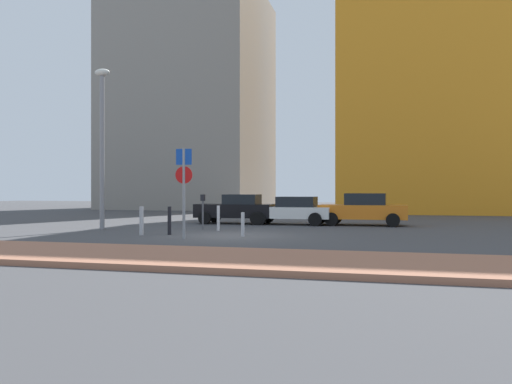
{
  "coord_description": "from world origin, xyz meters",
  "views": [
    {
      "loc": [
        5.56,
        -17.62,
        1.62
      ],
      "look_at": [
        0.11,
        3.39,
        1.62
      ],
      "focal_mm": 34.92,
      "sensor_mm": 36.0,
      "label": 1
    }
  ],
  "objects_px": {
    "parked_car_white": "(292,210)",
    "traffic_bollard_near": "(243,224)",
    "parking_sign_post": "(184,182)",
    "traffic_bollard_edge": "(169,221)",
    "street_lamp": "(102,135)",
    "parking_meter": "(203,207)",
    "parked_car_orange": "(364,209)",
    "traffic_bollard_far": "(142,221)",
    "parked_car_black": "(236,209)",
    "traffic_bollard_mid": "(218,218)"
  },
  "relations": [
    {
      "from": "traffic_bollard_near",
      "to": "traffic_bollard_edge",
      "type": "height_order",
      "value": "traffic_bollard_edge"
    },
    {
      "from": "street_lamp",
      "to": "traffic_bollard_far",
      "type": "height_order",
      "value": "street_lamp"
    },
    {
      "from": "parking_meter",
      "to": "traffic_bollard_mid",
      "type": "distance_m",
      "value": 1.33
    },
    {
      "from": "parked_car_white",
      "to": "traffic_bollard_far",
      "type": "height_order",
      "value": "parked_car_white"
    },
    {
      "from": "parking_meter",
      "to": "traffic_bollard_far",
      "type": "height_order",
      "value": "parking_meter"
    },
    {
      "from": "traffic_bollard_edge",
      "to": "traffic_bollard_mid",
      "type": "bearing_deg",
      "value": 62.13
    },
    {
      "from": "parked_car_orange",
      "to": "parking_meter",
      "type": "distance_m",
      "value": 7.91
    },
    {
      "from": "parked_car_white",
      "to": "parked_car_orange",
      "type": "distance_m",
      "value": 3.47
    },
    {
      "from": "parking_sign_post",
      "to": "street_lamp",
      "type": "bearing_deg",
      "value": 149.27
    },
    {
      "from": "parking_sign_post",
      "to": "traffic_bollard_far",
      "type": "distance_m",
      "value": 2.79
    },
    {
      "from": "parked_car_white",
      "to": "parking_meter",
      "type": "relative_size",
      "value": 2.67
    },
    {
      "from": "parked_car_white",
      "to": "traffic_bollard_mid",
      "type": "height_order",
      "value": "parked_car_white"
    },
    {
      "from": "parked_car_orange",
      "to": "traffic_bollard_far",
      "type": "xyz_separation_m",
      "value": [
        -7.87,
        -7.6,
        -0.25
      ]
    },
    {
      "from": "street_lamp",
      "to": "traffic_bollard_mid",
      "type": "height_order",
      "value": "street_lamp"
    },
    {
      "from": "traffic_bollard_near",
      "to": "parking_meter",
      "type": "bearing_deg",
      "value": 131.97
    },
    {
      "from": "traffic_bollard_near",
      "to": "traffic_bollard_far",
      "type": "bearing_deg",
      "value": -173.8
    },
    {
      "from": "street_lamp",
      "to": "traffic_bollard_far",
      "type": "bearing_deg",
      "value": -34.16
    },
    {
      "from": "traffic_bollard_far",
      "to": "traffic_bollard_mid",
      "type": "bearing_deg",
      "value": 50.36
    },
    {
      "from": "parking_meter",
      "to": "parked_car_white",
      "type": "bearing_deg",
      "value": 50.67
    },
    {
      "from": "parking_sign_post",
      "to": "traffic_bollard_far",
      "type": "height_order",
      "value": "parking_sign_post"
    },
    {
      "from": "parked_car_black",
      "to": "traffic_bollard_edge",
      "type": "distance_m",
      "value": 6.95
    },
    {
      "from": "parked_car_black",
      "to": "parked_car_orange",
      "type": "bearing_deg",
      "value": 2.88
    },
    {
      "from": "street_lamp",
      "to": "traffic_bollard_edge",
      "type": "bearing_deg",
      "value": -22.42
    },
    {
      "from": "traffic_bollard_near",
      "to": "traffic_bollard_mid",
      "type": "relative_size",
      "value": 0.83
    },
    {
      "from": "parked_car_black",
      "to": "street_lamp",
      "type": "distance_m",
      "value": 7.66
    },
    {
      "from": "parked_car_orange",
      "to": "traffic_bollard_edge",
      "type": "bearing_deg",
      "value": -133.6
    },
    {
      "from": "parking_meter",
      "to": "parked_car_orange",
      "type": "bearing_deg",
      "value": 32.2
    },
    {
      "from": "parked_car_white",
      "to": "traffic_bollard_near",
      "type": "height_order",
      "value": "parked_car_white"
    },
    {
      "from": "parking_sign_post",
      "to": "street_lamp",
      "type": "xyz_separation_m",
      "value": [
        -5.02,
        2.98,
        2.09
      ]
    },
    {
      "from": "traffic_bollard_far",
      "to": "parked_car_white",
      "type": "bearing_deg",
      "value": 58.99
    },
    {
      "from": "parking_sign_post",
      "to": "parked_car_orange",
      "type": "bearing_deg",
      "value": 56.49
    },
    {
      "from": "parked_car_orange",
      "to": "street_lamp",
      "type": "xyz_separation_m",
      "value": [
        -10.74,
        -5.65,
        3.28
      ]
    },
    {
      "from": "parked_car_orange",
      "to": "traffic_bollard_near",
      "type": "xyz_separation_m",
      "value": [
        -4.02,
        -7.18,
        -0.35
      ]
    },
    {
      "from": "parked_car_white",
      "to": "traffic_bollard_edge",
      "type": "bearing_deg",
      "value": -116.23
    },
    {
      "from": "street_lamp",
      "to": "parking_meter",
      "type": "bearing_deg",
      "value": 19.57
    },
    {
      "from": "parked_car_white",
      "to": "parked_car_orange",
      "type": "relative_size",
      "value": 0.96
    },
    {
      "from": "parked_car_black",
      "to": "parking_sign_post",
      "type": "height_order",
      "value": "parking_sign_post"
    },
    {
      "from": "parked_car_orange",
      "to": "traffic_bollard_near",
      "type": "height_order",
      "value": "parked_car_orange"
    },
    {
      "from": "traffic_bollard_near",
      "to": "traffic_bollard_edge",
      "type": "distance_m",
      "value": 2.88
    },
    {
      "from": "traffic_bollard_far",
      "to": "parking_meter",
      "type": "bearing_deg",
      "value": 70.86
    },
    {
      "from": "parked_car_black",
      "to": "street_lamp",
      "type": "height_order",
      "value": "street_lamp"
    },
    {
      "from": "parked_car_black",
      "to": "parked_car_orange",
      "type": "relative_size",
      "value": 0.94
    },
    {
      "from": "parked_car_orange",
      "to": "traffic_bollard_far",
      "type": "relative_size",
      "value": 3.9
    },
    {
      "from": "parking_sign_post",
      "to": "traffic_bollard_edge",
      "type": "xyz_separation_m",
      "value": [
        -1.18,
        1.4,
        -1.44
      ]
    },
    {
      "from": "parked_car_orange",
      "to": "parking_meter",
      "type": "relative_size",
      "value": 2.78
    },
    {
      "from": "street_lamp",
      "to": "traffic_bollard_near",
      "type": "relative_size",
      "value": 7.87
    },
    {
      "from": "parking_sign_post",
      "to": "traffic_bollard_edge",
      "type": "bearing_deg",
      "value": 130.08
    },
    {
      "from": "parking_sign_post",
      "to": "parked_car_white",
      "type": "bearing_deg",
      "value": 74.91
    },
    {
      "from": "parking_meter",
      "to": "traffic_bollard_mid",
      "type": "height_order",
      "value": "parking_meter"
    },
    {
      "from": "parked_car_black",
      "to": "traffic_bollard_near",
      "type": "xyz_separation_m",
      "value": [
        2.32,
        -6.86,
        -0.33
      ]
    }
  ]
}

